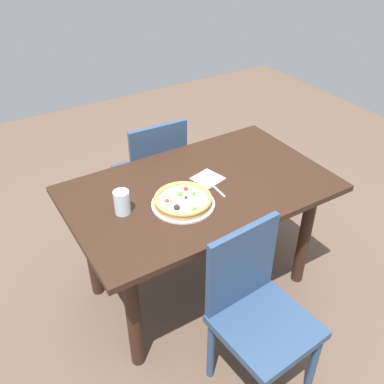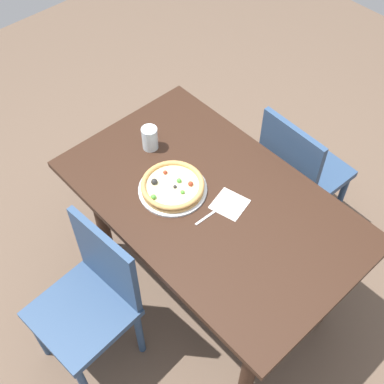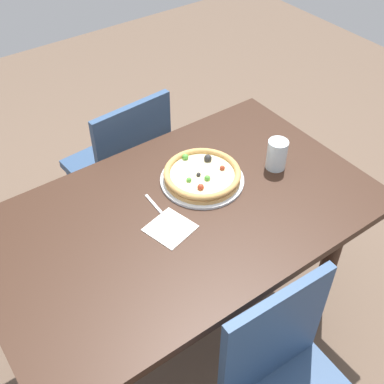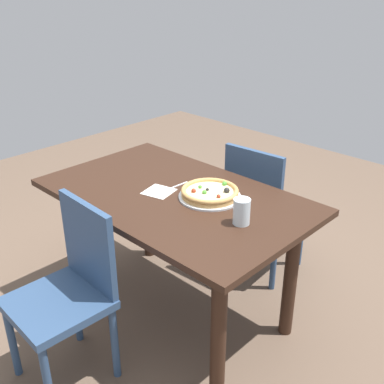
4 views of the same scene
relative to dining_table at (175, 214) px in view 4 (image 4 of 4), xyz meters
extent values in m
plane|color=brown|center=(0.00, 0.00, -0.62)|extent=(6.00, 6.00, 0.00)
cube|color=#331E14|center=(0.00, 0.00, 0.10)|extent=(1.38, 0.84, 0.03)
cylinder|color=#331E14|center=(-0.55, -0.28, -0.27)|extent=(0.07, 0.07, 0.71)
cylinder|color=#331E14|center=(0.55, -0.28, -0.27)|extent=(0.07, 0.07, 0.71)
cylinder|color=#331E14|center=(-0.55, 0.28, -0.27)|extent=(0.07, 0.07, 0.71)
cylinder|color=#331E14|center=(0.55, 0.28, -0.27)|extent=(0.07, 0.07, 0.71)
cylinder|color=navy|center=(0.09, -0.86, -0.42)|extent=(0.04, 0.04, 0.40)
cylinder|color=navy|center=(-0.25, -0.88, -0.42)|extent=(0.04, 0.04, 0.40)
cylinder|color=navy|center=(0.06, -0.52, -0.42)|extent=(0.04, 0.04, 0.40)
cylinder|color=navy|center=(-0.28, -0.54, -0.42)|extent=(0.04, 0.04, 0.40)
cube|color=navy|center=(-0.10, -0.70, -0.20)|extent=(0.43, 0.43, 0.04)
cube|color=navy|center=(-0.11, -0.52, 0.03)|extent=(0.38, 0.06, 0.42)
cylinder|color=navy|center=(-0.13, 0.88, -0.42)|extent=(0.04, 0.04, 0.40)
cylinder|color=navy|center=(0.21, 0.86, -0.42)|extent=(0.04, 0.04, 0.40)
cylinder|color=navy|center=(-0.14, 0.54, -0.42)|extent=(0.04, 0.04, 0.40)
cylinder|color=navy|center=(0.20, 0.52, -0.42)|extent=(0.04, 0.04, 0.40)
cube|color=navy|center=(0.03, 0.70, -0.20)|extent=(0.42, 0.42, 0.04)
cube|color=navy|center=(0.03, 0.52, 0.03)|extent=(0.38, 0.05, 0.42)
cylinder|color=silver|center=(-0.16, -0.09, 0.12)|extent=(0.31, 0.31, 0.01)
cylinder|color=tan|center=(-0.16, -0.09, 0.13)|extent=(0.28, 0.28, 0.02)
cylinder|color=beige|center=(-0.16, -0.09, 0.15)|extent=(0.25, 0.25, 0.01)
torus|color=tan|center=(-0.16, -0.09, 0.15)|extent=(0.29, 0.29, 0.02)
sphere|color=#4C9E38|center=(-0.16, -0.20, 0.16)|extent=(0.03, 0.03, 0.03)
sphere|color=#262626|center=(-0.14, -0.09, 0.15)|extent=(0.02, 0.02, 0.02)
sphere|color=maroon|center=(-0.24, -0.07, 0.16)|extent=(0.02, 0.02, 0.02)
sphere|color=#4C9E38|center=(-0.10, -0.09, 0.16)|extent=(0.02, 0.02, 0.02)
sphere|color=maroon|center=(-0.11, -0.03, 0.16)|extent=(0.02, 0.02, 0.02)
sphere|color=#4C9E38|center=(-0.16, -0.06, 0.16)|extent=(0.02, 0.02, 0.02)
sphere|color=#262626|center=(-0.22, -0.14, 0.16)|extent=(0.03, 0.03, 0.03)
cube|color=silver|center=(0.06, -0.09, 0.12)|extent=(0.01, 0.11, 0.00)
cube|color=silver|center=(0.06, -0.01, 0.12)|extent=(0.02, 0.05, 0.00)
cylinder|color=silver|center=(-0.44, 0.01, 0.18)|extent=(0.08, 0.08, 0.12)
cube|color=white|center=(0.07, 0.04, 0.12)|extent=(0.17, 0.17, 0.00)
camera|label=1|loc=(-1.02, -1.57, 1.39)|focal=40.35mm
camera|label=2|loc=(0.97, -1.01, 1.90)|focal=47.30mm
camera|label=3|loc=(0.67, 0.99, 1.32)|focal=45.54mm
camera|label=4|loc=(-1.55, 1.47, 1.14)|focal=43.45mm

